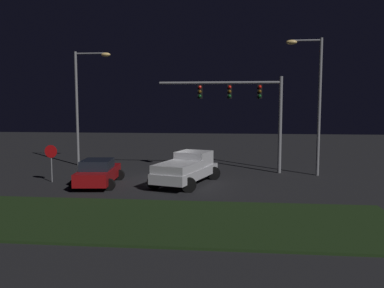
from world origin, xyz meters
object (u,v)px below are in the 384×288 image
object	(u,v)px
traffic_signal_gantry	(244,101)
street_lamp_left	(83,95)
pickup_truck	(187,167)
street_lamp_right	(313,91)
stop_sign	(51,156)
car_sedan	(98,172)

from	to	relation	value
traffic_signal_gantry	street_lamp_left	world-z (taller)	street_lamp_left
pickup_truck	street_lamp_right	size ratio (longest dim) A/B	0.65
traffic_signal_gantry	stop_sign	bearing A→B (deg)	-157.92
street_lamp_right	stop_sign	world-z (taller)	street_lamp_right
car_sedan	stop_sign	xyz separation A→B (m)	(-3.08, 0.60, 0.82)
traffic_signal_gantry	street_lamp_right	xyz separation A→B (m)	(4.41, -0.69, 0.58)
street_lamp_left	stop_sign	size ratio (longest dim) A/B	3.84
car_sedan	stop_sign	bearing A→B (deg)	72.88
stop_sign	street_lamp_right	bearing A→B (deg)	14.02
stop_sign	traffic_signal_gantry	bearing A→B (deg)	22.08
pickup_truck	stop_sign	distance (m)	8.14
pickup_truck	traffic_signal_gantry	world-z (taller)	traffic_signal_gantry
street_lamp_left	stop_sign	world-z (taller)	street_lamp_left
street_lamp_left	street_lamp_right	xyz separation A→B (m)	(16.35, -2.67, 0.11)
car_sedan	stop_sign	size ratio (longest dim) A/B	2.05
pickup_truck	stop_sign	xyz separation A→B (m)	(-8.12, -0.36, 0.56)
car_sedan	stop_sign	distance (m)	3.25
street_lamp_left	traffic_signal_gantry	bearing A→B (deg)	-9.42
pickup_truck	traffic_signal_gantry	bearing A→B (deg)	-20.81
traffic_signal_gantry	car_sedan	bearing A→B (deg)	-147.93
street_lamp_left	stop_sign	distance (m)	7.67
pickup_truck	car_sedan	world-z (taller)	pickup_truck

